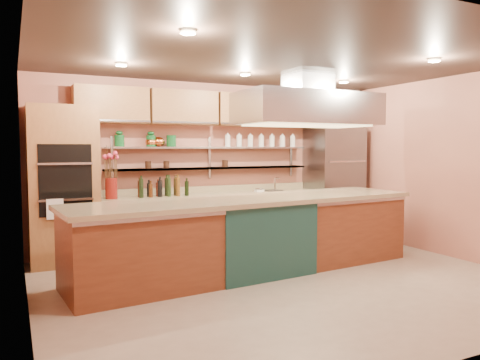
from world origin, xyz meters
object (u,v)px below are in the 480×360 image
flower_vase (111,188)px  copper_kettle (159,142)px  island (251,235)px  green_canister (171,141)px  refrigerator (334,182)px  kitchen_scale (259,189)px

flower_vase → copper_kettle: 1.09m
island → flower_vase: bearing=130.8°
copper_kettle → green_canister: (0.21, 0.00, 0.01)m
copper_kettle → refrigerator: bearing=-4.0°
refrigerator → island: bearing=-149.1°
flower_vase → green_canister: bearing=12.2°
island → flower_vase: size_ratio=15.44×
flower_vase → refrigerator: bearing=-0.1°
flower_vase → copper_kettle: (0.80, 0.22, 0.71)m
kitchen_scale → island: bearing=-122.4°
refrigerator → copper_kettle: bearing=176.0°
refrigerator → island: (-2.55, -1.53, -0.54)m
green_canister → island: bearing=-72.3°
refrigerator → flower_vase: size_ratio=6.63×
refrigerator → island: 3.02m
flower_vase → kitchen_scale: (2.53, 0.00, -0.12)m
green_canister → refrigerator: bearing=-4.2°
island → copper_kettle: bearing=108.9°
kitchen_scale → flower_vase: bearing=179.4°
kitchen_scale → green_canister: 1.74m
refrigerator → green_canister: refrigerator is taller
refrigerator → flower_vase: bearing=179.9°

